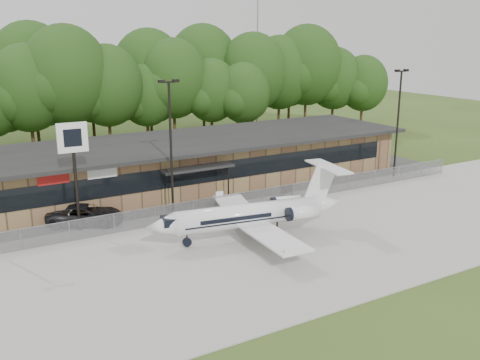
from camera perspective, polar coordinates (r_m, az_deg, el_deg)
ground at (r=30.62m, az=14.54°, el=-10.98°), size 160.00×160.00×0.00m
apron at (r=36.16m, az=5.64°, el=-6.32°), size 64.00×18.00×0.08m
parking_lot at (r=45.45m, az=-2.82°, el=-1.73°), size 50.00×9.00×0.06m
terminal at (r=48.75m, az=-5.26°, el=2.00°), size 41.00×11.65×4.30m
fence at (r=41.45m, az=0.03°, el=-2.32°), size 46.00×0.04×1.52m
treeline at (r=64.58m, az=-12.26°, el=9.76°), size 72.00×12.00×15.00m
radio_mast at (r=79.15m, az=1.87°, el=14.66°), size 0.20×0.20×25.00m
light_pole_mid at (r=39.33m, az=-7.41°, el=4.41°), size 1.55×0.30×10.23m
light_pole_right at (r=52.52m, az=16.53°, el=6.62°), size 1.55×0.30×10.23m
business_jet at (r=35.62m, az=1.44°, el=-3.78°), size 13.93×12.48×4.69m
suv at (r=40.08m, az=-16.15°, el=-3.61°), size 5.93×4.63×1.50m
pole_sign at (r=37.58m, az=-17.36°, el=3.15°), size 2.01×0.30×7.66m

